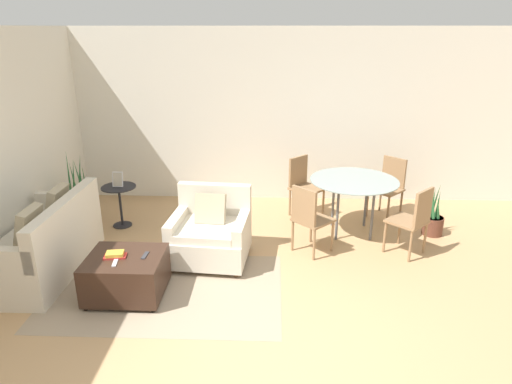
# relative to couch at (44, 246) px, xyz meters

# --- Properties ---
(ground_plane) EXTENTS (20.00, 20.00, 0.00)m
(ground_plane) POSITION_rel_couch_xyz_m (2.49, -1.22, -0.32)
(ground_plane) COLOR tan
(wall_back) EXTENTS (12.00, 0.06, 2.75)m
(wall_back) POSITION_rel_couch_xyz_m (2.49, 2.60, 1.06)
(wall_back) COLOR silver
(wall_back) RESTS_ON ground_plane
(area_rug) EXTENTS (2.53, 1.66, 0.01)m
(area_rug) POSITION_rel_couch_xyz_m (1.50, -0.38, -0.32)
(area_rug) COLOR gray
(area_rug) RESTS_ON ground_plane
(couch) EXTENTS (0.84, 1.71, 0.92)m
(couch) POSITION_rel_couch_xyz_m (0.00, 0.00, 0.00)
(couch) COLOR beige
(couch) RESTS_ON ground_plane
(armchair) EXTENTS (0.99, 0.92, 0.88)m
(armchair) POSITION_rel_couch_xyz_m (1.90, 0.37, 0.02)
(armchair) COLOR beige
(armchair) RESTS_ON ground_plane
(ottoman) EXTENTS (0.80, 0.70, 0.46)m
(ottoman) POSITION_rel_couch_xyz_m (1.11, -0.47, -0.07)
(ottoman) COLOR #382319
(ottoman) RESTS_ON ground_plane
(book_stack) EXTENTS (0.24, 0.16, 0.05)m
(book_stack) POSITION_rel_couch_xyz_m (1.01, -0.48, 0.17)
(book_stack) COLOR #B72D28
(book_stack) RESTS_ON ottoman
(tv_remote_primary) EXTENTS (0.05, 0.16, 0.01)m
(tv_remote_primary) POSITION_rel_couch_xyz_m (1.32, -0.44, 0.15)
(tv_remote_primary) COLOR #333338
(tv_remote_primary) RESTS_ON ottoman
(tv_remote_secondary) EXTENTS (0.06, 0.16, 0.01)m
(tv_remote_secondary) POSITION_rel_couch_xyz_m (1.06, -0.61, 0.15)
(tv_remote_secondary) COLOR #B7B7BC
(tv_remote_secondary) RESTS_ON ottoman
(potted_plant) EXTENTS (0.39, 0.39, 1.11)m
(potted_plant) POSITION_rel_couch_xyz_m (-0.14, 1.39, -0.08)
(potted_plant) COLOR brown
(potted_plant) RESTS_ON ground_plane
(side_table) EXTENTS (0.49, 0.49, 0.61)m
(side_table) POSITION_rel_couch_xyz_m (0.47, 1.32, 0.11)
(side_table) COLOR black
(side_table) RESTS_ON ground_plane
(picture_frame) EXTENTS (0.15, 0.07, 0.21)m
(picture_frame) POSITION_rel_couch_xyz_m (0.47, 1.32, 0.39)
(picture_frame) COLOR silver
(picture_frame) RESTS_ON side_table
(dining_table) EXTENTS (1.20, 1.20, 0.78)m
(dining_table) POSITION_rel_couch_xyz_m (3.76, 1.23, 0.38)
(dining_table) COLOR #8C9E99
(dining_table) RESTS_ON ground_plane
(dining_chair_near_left) EXTENTS (0.59, 0.59, 0.90)m
(dining_chair_near_left) POSITION_rel_couch_xyz_m (3.12, 0.58, 0.20)
(dining_chair_near_left) COLOR #93704C
(dining_chair_near_left) RESTS_ON ground_plane
(dining_chair_near_right) EXTENTS (0.59, 0.59, 0.90)m
(dining_chair_near_right) POSITION_rel_couch_xyz_m (4.41, 0.58, 0.20)
(dining_chair_near_right) COLOR #93704C
(dining_chair_near_right) RESTS_ON ground_plane
(dining_chair_far_left) EXTENTS (0.59, 0.59, 0.90)m
(dining_chair_far_left) POSITION_rel_couch_xyz_m (3.12, 1.88, 0.20)
(dining_chair_far_left) COLOR #93704C
(dining_chair_far_left) RESTS_ON ground_plane
(dining_chair_far_right) EXTENTS (0.59, 0.59, 0.90)m
(dining_chair_far_right) POSITION_rel_couch_xyz_m (4.41, 1.88, 0.20)
(dining_chair_far_right) COLOR #93704C
(dining_chair_far_right) RESTS_ON ground_plane
(potted_plant_small) EXTENTS (0.28, 0.28, 0.72)m
(potted_plant_small) POSITION_rel_couch_xyz_m (4.90, 1.21, -0.13)
(potted_plant_small) COLOR brown
(potted_plant_small) RESTS_ON ground_plane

